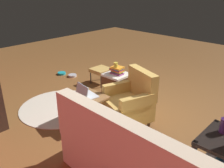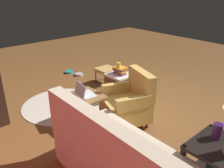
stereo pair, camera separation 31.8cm
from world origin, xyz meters
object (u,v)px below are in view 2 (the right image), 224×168
(couch, at_px, (126,165))
(laptop, at_px, (84,93))
(yellow_mug, at_px, (119,65))
(ottoman, at_px, (106,70))
(tv_remote, at_px, (119,71))
(pet_bowl_teal, at_px, (69,72))
(armchair, at_px, (128,103))
(laptop_desk, at_px, (87,98))
(pet_bowl_steel, at_px, (79,74))
(side_table, at_px, (221,161))
(small_vase, at_px, (217,131))
(wicker_hamper, at_px, (120,85))
(book_stack_hamper, at_px, (120,70))

(couch, relative_size, laptop, 5.34)
(yellow_mug, height_order, ottoman, yellow_mug)
(tv_remote, relative_size, pet_bowl_teal, 0.80)
(couch, xyz_separation_m, ottoman, (2.46, -1.80, -0.02))
(laptop, xyz_separation_m, ottoman, (1.03, -1.32, -0.22))
(armchair, distance_m, laptop_desk, 0.67)
(pet_bowl_steel, bearing_deg, side_table, 168.08)
(laptop_desk, bearing_deg, pet_bowl_steel, -30.25)
(couch, distance_m, pet_bowl_teal, 3.93)
(laptop, bearing_deg, couch, 161.34)
(side_table, xyz_separation_m, tv_remote, (2.54, -0.87, 0.13))
(pet_bowl_steel, bearing_deg, pet_bowl_teal, 15.99)
(side_table, height_order, ottoman, side_table)
(laptop_desk, distance_m, ottoman, 1.65)
(laptop, xyz_separation_m, pet_bowl_teal, (2.17, -1.03, -0.50))
(laptop, bearing_deg, tv_remote, -69.75)
(side_table, bearing_deg, pet_bowl_teal, -9.86)
(small_vase, bearing_deg, couch, 58.68)
(armchair, height_order, small_vase, armchair)
(wicker_hamper, relative_size, pet_bowl_teal, 2.40)
(couch, distance_m, armchair, 1.38)
(pet_bowl_teal, bearing_deg, yellow_mug, 179.95)
(book_stack_hamper, height_order, yellow_mug, yellow_mug)
(laptop_desk, xyz_separation_m, laptop, (0.01, 0.04, 0.11))
(pet_bowl_steel, height_order, pet_bowl_teal, same)
(armchair, bearing_deg, laptop, 46.75)
(laptop_desk, distance_m, wicker_hamper, 1.11)
(book_stack_hamper, bearing_deg, pet_bowl_teal, 1.44)
(pet_bowl_teal, bearing_deg, laptop_desk, 155.51)
(small_vase, relative_size, pet_bowl_teal, 0.88)
(laptop_desk, xyz_separation_m, pet_bowl_steel, (1.86, -1.08, -0.40))
(small_vase, relative_size, laptop_desk, 0.31)
(tv_remote, xyz_separation_m, pet_bowl_steel, (1.42, 0.04, -0.47))
(couch, xyz_separation_m, pet_bowl_steel, (3.29, -1.61, -0.30))
(small_vase, height_order, pet_bowl_teal, small_vase)
(ottoman, bearing_deg, couch, 143.78)
(book_stack_hamper, distance_m, ottoman, 0.78)
(couch, relative_size, yellow_mug, 19.13)
(side_table, xyz_separation_m, book_stack_hamper, (2.44, -0.79, 0.19))
(couch, height_order, armchair, couch)
(wicker_hamper, relative_size, ottoman, 1.20)
(side_table, height_order, laptop, laptop)
(couch, xyz_separation_m, laptop, (1.44, -0.49, 0.20))
(yellow_mug, bearing_deg, laptop_desk, 108.05)
(book_stack_hamper, bearing_deg, laptop_desk, 107.79)
(ottoman, bearing_deg, small_vase, 162.76)
(laptop_desk, distance_m, laptop, 0.11)
(armchair, height_order, book_stack_hamper, armchair)
(pet_bowl_steel, bearing_deg, couch, 153.91)
(couch, distance_m, pet_bowl_steel, 3.67)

